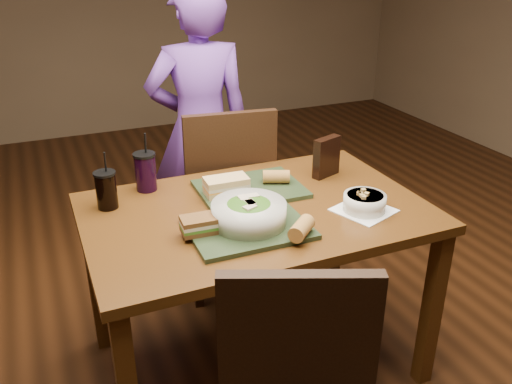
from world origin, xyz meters
TOP-DOWN VIEW (x-y plane):
  - ground at (0.00, 0.00)m, footprint 6.00×6.00m
  - dining_table at (0.00, 0.00)m, footprint 1.30×0.85m
  - chair_far at (0.08, 0.58)m, footprint 0.49×0.49m
  - diner at (0.08, 0.95)m, footprint 0.60×0.43m
  - tray_near at (-0.09, -0.15)m, footprint 0.42×0.33m
  - tray_far at (0.04, 0.16)m, footprint 0.43×0.33m
  - salad_bowl at (-0.08, -0.13)m, footprint 0.27×0.27m
  - soup_bowl at (0.37, -0.18)m, footprint 0.25×0.25m
  - sandwich_near at (-0.27, -0.12)m, footprint 0.13×0.09m
  - sandwich_far at (-0.07, 0.14)m, footprint 0.17×0.10m
  - baguette_near at (0.05, -0.29)m, footprint 0.12×0.12m
  - baguette_far at (0.16, 0.16)m, footprint 0.12×0.09m
  - cup_cola at (-0.52, 0.23)m, footprint 0.08×0.08m
  - cup_berry at (-0.35, 0.34)m, footprint 0.09×0.09m
  - chip_bag at (0.41, 0.18)m, footprint 0.14×0.08m

SIDE VIEW (x-z plane):
  - ground at x=0.00m, z-range 0.00..0.00m
  - chair_far at x=0.08m, z-range 0.06..1.05m
  - dining_table at x=0.00m, z-range 0.28..1.03m
  - tray_near at x=-0.09m, z-range 0.75..0.77m
  - tray_far at x=0.04m, z-range 0.75..0.77m
  - diner at x=0.08m, z-range 0.00..1.54m
  - soup_bowl at x=0.37m, z-range 0.75..0.83m
  - baguette_far at x=0.16m, z-range 0.77..0.82m
  - baguette_near at x=0.05m, z-range 0.77..0.83m
  - sandwich_near at x=-0.27m, z-range 0.77..0.83m
  - sandwich_far at x=-0.07m, z-range 0.77..0.84m
  - salad_bowl at x=-0.08m, z-range 0.77..0.86m
  - cup_cola at x=-0.52m, z-range 0.71..0.94m
  - cup_berry at x=-0.35m, z-range 0.71..0.95m
  - chip_bag at x=0.41m, z-range 0.75..0.92m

